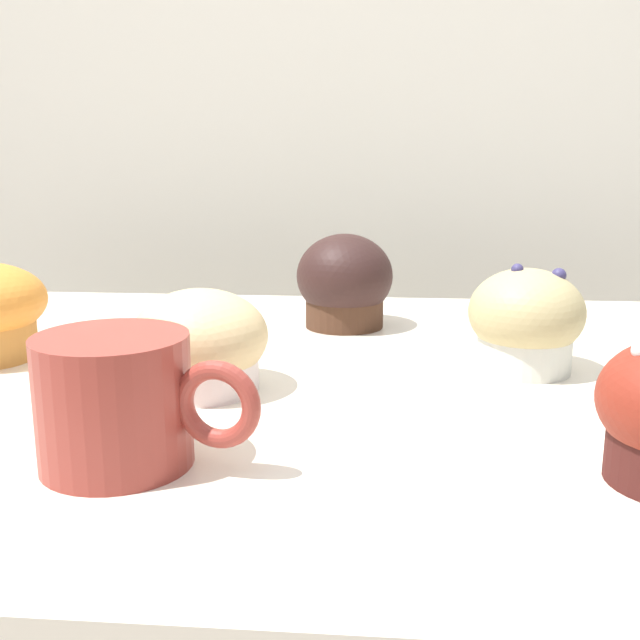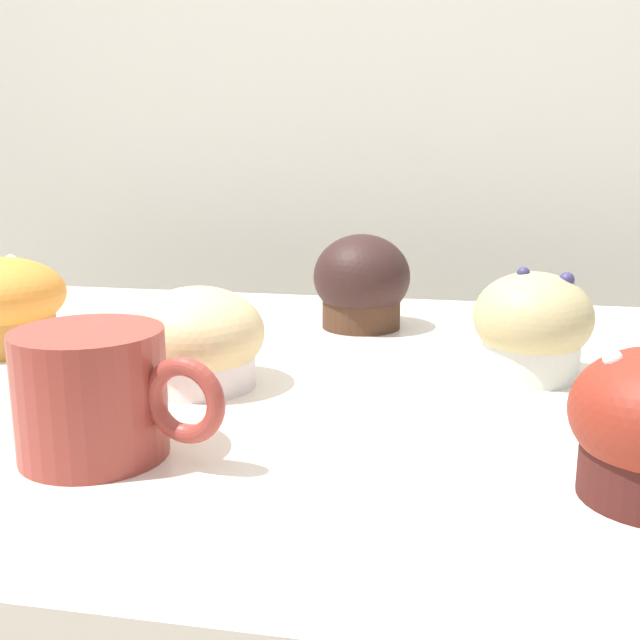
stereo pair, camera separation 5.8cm
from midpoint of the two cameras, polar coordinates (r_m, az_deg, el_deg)
The scene contains 6 objects.
wall_back at distance 1.18m, azimuth 7.33°, elevation 2.10°, with size 3.20×0.10×1.80m, color beige.
muffin_front_center at distance 0.61m, azimuth 18.53°, elevation -0.50°, with size 0.09×0.09×0.09m.
muffin_back_right at distance 0.56m, azimuth -6.38°, elevation -1.63°, with size 0.10×0.10×0.08m.
muffin_front_left at distance 0.74m, azimuth 5.15°, elevation 2.74°, with size 0.10×0.10×0.09m.
muffin_front_right at distance 0.70m, azimuth -20.97°, elevation 1.17°, with size 0.11×0.11×0.08m.
coffee_cup at distance 0.44m, azimuth -13.24°, elevation -5.32°, with size 0.13×0.09×0.08m.
Camera 2 is at (0.10, -0.56, 1.12)m, focal length 42.00 mm.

